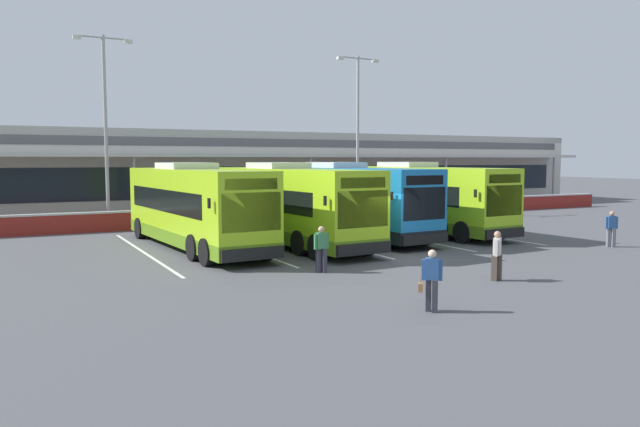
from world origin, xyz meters
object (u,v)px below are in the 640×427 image
Objects in this scene: pedestrian_with_handbag at (431,279)px; lamp_post_centre at (358,125)px; coach_bus_right_centre at (418,199)px; pedestrian_approaching_bus at (497,254)px; pedestrian_near_bin at (611,228)px; coach_bus_leftmost at (194,208)px; lamp_post_west at (105,118)px; coach_bus_centre at (346,202)px; coach_bus_left_centre at (288,206)px; pedestrian_in_dark_coat at (321,248)px.

pedestrian_with_handbag is 0.15× the size of lamp_post_centre.
pedestrian_approaching_bus is at bearing -115.76° from coach_bus_right_centre.
pedestrian_near_bin is at bearing -64.20° from coach_bus_right_centre.
coach_bus_right_centre is (12.49, 0.44, 0.00)m from coach_bus_leftmost.
coach_bus_right_centre is 7.58× the size of pedestrian_with_handbag.
coach_bus_leftmost is at bearing -79.56° from lamp_post_west.
pedestrian_with_handbag is 27.76m from lamp_post_centre.
lamp_post_centre reaches higher than coach_bus_leftmost.
coach_bus_centre is 15.15m from lamp_post_west.
pedestrian_near_bin is 1.00× the size of pedestrian_approaching_bus.
coach_bus_leftmost is at bearing 99.03° from pedestrian_with_handbag.
lamp_post_west reaches higher than coach_bus_leftmost.
coach_bus_centre is at bearing 17.89° from coach_bus_left_centre.
coach_bus_centre is 1.00× the size of coach_bus_right_centre.
pedestrian_approaching_bus is (2.44, -10.94, -0.91)m from coach_bus_left_centre.
pedestrian_in_dark_coat is 14.45m from pedestrian_near_bin.
pedestrian_with_handbag is 25.80m from lamp_post_west.
coach_bus_right_centre is 7.58× the size of pedestrian_in_dark_coat.
coach_bus_leftmost is 8.15m from pedestrian_in_dark_coat.
coach_bus_leftmost is 14.15m from pedestrian_with_handbag.
pedestrian_with_handbag is 6.16m from pedestrian_in_dark_coat.
coach_bus_left_centre is 7.58× the size of pedestrian_near_bin.
lamp_post_centre reaches higher than pedestrian_in_dark_coat.
pedestrian_approaching_bus is 0.15× the size of lamp_post_west.
lamp_post_west is (-2.01, 10.92, 4.50)m from coach_bus_leftmost.
coach_bus_right_centre is (4.48, -0.06, 0.00)m from coach_bus_centre.
coach_bus_leftmost and coach_bus_left_centre have the same top height.
coach_bus_centre is at bearing 55.18° from pedestrian_in_dark_coat.
coach_bus_centre is 12.38m from pedestrian_near_bin.
coach_bus_centre is 15.59m from pedestrian_with_handbag.
pedestrian_near_bin is (8.69, -8.77, -0.91)m from coach_bus_centre.
lamp_post_centre reaches higher than pedestrian_with_handbag.
pedestrian_with_handbag is at bearing -125.53° from coach_bus_right_centre.
lamp_post_west is (-4.27, 18.70, 5.42)m from pedestrian_in_dark_coat.
coach_bus_right_centre is at bearing 54.47° from pedestrian_with_handbag.
pedestrian_approaching_bus is at bearing -77.41° from coach_bus_left_centre.
pedestrian_in_dark_coat and pedestrian_approaching_bus have the same top height.
pedestrian_with_handbag is at bearing -111.86° from coach_bus_centre.
lamp_post_centre is at bearing 55.70° from pedestrian_in_dark_coat.
pedestrian_in_dark_coat is at bearing -105.45° from coach_bus_left_centre.
coach_bus_leftmost is at bearing -176.46° from coach_bus_centre.
pedestrian_with_handbag is 15.55m from pedestrian_near_bin.
pedestrian_near_bin is 0.15× the size of lamp_post_centre.
lamp_post_centre is at bearing 56.14° from coach_bus_centre.
coach_bus_leftmost is 13.46m from pedestrian_approaching_bus.
lamp_post_west reaches higher than pedestrian_with_handbag.
pedestrian_near_bin is 19.47m from lamp_post_centre.
pedestrian_near_bin and pedestrian_approaching_bus have the same top height.
coach_bus_leftmost is 7.58× the size of pedestrian_approaching_bus.
pedestrian_near_bin is 27.35m from lamp_post_west.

